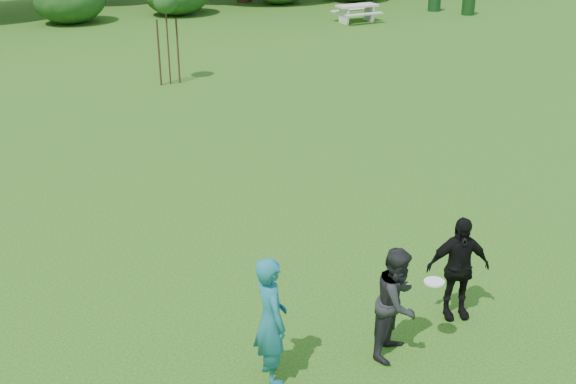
{
  "coord_description": "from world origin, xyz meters",
  "views": [
    {
      "loc": [
        -4.91,
        -6.81,
        5.92
      ],
      "look_at": [
        0.0,
        3.0,
        1.1
      ],
      "focal_mm": 45.0,
      "sensor_mm": 36.0,
      "label": 1
    }
  ],
  "objects_px": {
    "sapling": "(165,4)",
    "picnic_table": "(357,10)",
    "trash_can_near": "(435,1)",
    "player_black": "(458,268)",
    "player_grey": "(397,302)",
    "trash_can_lidded": "(469,3)",
    "player_teal": "(271,320)"
  },
  "relations": [
    {
      "from": "sapling",
      "to": "picnic_table",
      "type": "height_order",
      "value": "sapling"
    },
    {
      "from": "trash_can_near",
      "to": "sapling",
      "type": "distance_m",
      "value": 17.04
    },
    {
      "from": "player_black",
      "to": "picnic_table",
      "type": "distance_m",
      "value": 23.1
    },
    {
      "from": "player_grey",
      "to": "trash_can_lidded",
      "type": "relative_size",
      "value": 1.5
    },
    {
      "from": "trash_can_near",
      "to": "picnic_table",
      "type": "bearing_deg",
      "value": -170.09
    },
    {
      "from": "sapling",
      "to": "trash_can_lidded",
      "type": "xyz_separation_m",
      "value": [
        16.16,
        5.5,
        -1.88
      ]
    },
    {
      "from": "player_teal",
      "to": "player_black",
      "type": "relative_size",
      "value": 1.1
    },
    {
      "from": "player_black",
      "to": "trash_can_near",
      "type": "bearing_deg",
      "value": 72.38
    },
    {
      "from": "sapling",
      "to": "picnic_table",
      "type": "bearing_deg",
      "value": 30.42
    },
    {
      "from": "player_teal",
      "to": "trash_can_lidded",
      "type": "distance_m",
      "value": 27.76
    },
    {
      "from": "player_teal",
      "to": "picnic_table",
      "type": "height_order",
      "value": "player_teal"
    },
    {
      "from": "player_black",
      "to": "sapling",
      "type": "distance_m",
      "value": 14.28
    },
    {
      "from": "player_black",
      "to": "player_grey",
      "type": "bearing_deg",
      "value": -145.5
    },
    {
      "from": "player_grey",
      "to": "picnic_table",
      "type": "bearing_deg",
      "value": 26.14
    },
    {
      "from": "player_teal",
      "to": "player_grey",
      "type": "bearing_deg",
      "value": -93.8
    },
    {
      "from": "player_black",
      "to": "sapling",
      "type": "relative_size",
      "value": 0.55
    },
    {
      "from": "player_grey",
      "to": "sapling",
      "type": "relative_size",
      "value": 0.55
    },
    {
      "from": "player_black",
      "to": "trash_can_near",
      "type": "height_order",
      "value": "player_black"
    },
    {
      "from": "player_grey",
      "to": "picnic_table",
      "type": "distance_m",
      "value": 24.03
    },
    {
      "from": "player_teal",
      "to": "picnic_table",
      "type": "relative_size",
      "value": 0.97
    },
    {
      "from": "player_teal",
      "to": "trash_can_lidded",
      "type": "height_order",
      "value": "player_teal"
    },
    {
      "from": "picnic_table",
      "to": "trash_can_lidded",
      "type": "xyz_separation_m",
      "value": [
        5.61,
        -0.7,
        0.02
      ]
    },
    {
      "from": "player_teal",
      "to": "sapling",
      "type": "bearing_deg",
      "value": -8.34
    },
    {
      "from": "sapling",
      "to": "player_grey",
      "type": "bearing_deg",
      "value": -96.27
    },
    {
      "from": "player_grey",
      "to": "sapling",
      "type": "xyz_separation_m",
      "value": [
        1.6,
        14.55,
        1.63
      ]
    },
    {
      "from": "trash_can_lidded",
      "to": "player_teal",
      "type": "bearing_deg",
      "value": -134.55
    },
    {
      "from": "player_black",
      "to": "trash_can_lidded",
      "type": "xyz_separation_m",
      "value": [
        16.47,
        19.68,
        -0.25
      ]
    },
    {
      "from": "player_teal",
      "to": "sapling",
      "type": "height_order",
      "value": "sapling"
    },
    {
      "from": "trash_can_near",
      "to": "trash_can_lidded",
      "type": "bearing_deg",
      "value": -63.49
    },
    {
      "from": "trash_can_lidded",
      "to": "picnic_table",
      "type": "bearing_deg",
      "value": 172.92
    },
    {
      "from": "player_grey",
      "to": "trash_can_lidded",
      "type": "bearing_deg",
      "value": 14.95
    },
    {
      "from": "player_teal",
      "to": "trash_can_near",
      "type": "relative_size",
      "value": 1.94
    }
  ]
}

